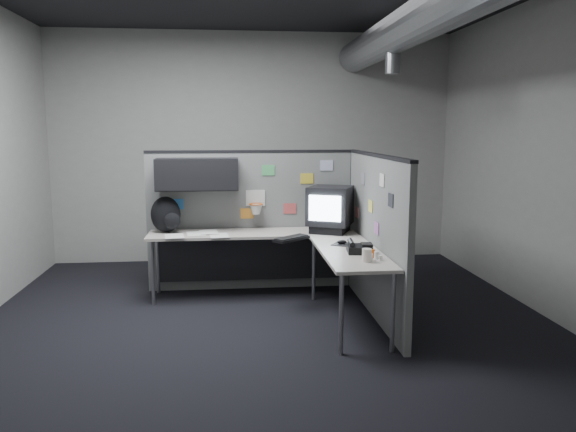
{
  "coord_description": "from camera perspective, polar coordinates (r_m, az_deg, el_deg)",
  "views": [
    {
      "loc": [
        -0.35,
        -5.18,
        1.88
      ],
      "look_at": [
        0.23,
        0.35,
        1.01
      ],
      "focal_mm": 35.0,
      "sensor_mm": 36.0,
      "label": 1
    }
  ],
  "objects": [
    {
      "name": "desk",
      "position": [
        6.04,
        -1.17,
        -3.19
      ],
      "size": [
        2.31,
        2.11,
        0.73
      ],
      "color": "#B6AEA4",
      "rests_on": "ground"
    },
    {
      "name": "partition_right",
      "position": [
        5.69,
        8.87,
        -1.93
      ],
      "size": [
        0.07,
        2.23,
        1.63
      ],
      "color": "slate",
      "rests_on": "ground"
    },
    {
      "name": "cup",
      "position": [
        4.92,
        8.01,
        -3.97
      ],
      "size": [
        0.09,
        0.09,
        0.12
      ],
      "primitive_type": "cylinder",
      "rotation": [
        0.0,
        0.0,
        0.06
      ],
      "color": "silver",
      "rests_on": "desk"
    },
    {
      "name": "keyboard",
      "position": [
        5.82,
        0.35,
        -2.29
      ],
      "size": [
        0.42,
        0.4,
        0.04
      ],
      "rotation": [
        0.0,
        0.0,
        -0.05
      ],
      "color": "black",
      "rests_on": "desk"
    },
    {
      "name": "papers",
      "position": [
        6.18,
        -8.97,
        -1.84
      ],
      "size": [
        0.71,
        0.49,
        0.01
      ],
      "rotation": [
        0.0,
        0.0,
        0.13
      ],
      "color": "white",
      "rests_on": "desk"
    },
    {
      "name": "mouse",
      "position": [
        5.63,
        5.49,
        -2.74
      ],
      "size": [
        0.25,
        0.26,
        0.04
      ],
      "rotation": [
        0.0,
        0.0,
        0.24
      ],
      "color": "black",
      "rests_on": "desk"
    },
    {
      "name": "phone",
      "position": [
        5.28,
        7.21,
        -3.24
      ],
      "size": [
        0.25,
        0.27,
        0.12
      ],
      "rotation": [
        0.0,
        0.0,
        -0.28
      ],
      "color": "black",
      "rests_on": "desk"
    },
    {
      "name": "backpack",
      "position": [
        6.36,
        -12.26,
        0.09
      ],
      "size": [
        0.38,
        0.34,
        0.4
      ],
      "rotation": [
        0.0,
        0.0,
        0.28
      ],
      "color": "black",
      "rests_on": "desk"
    },
    {
      "name": "partition_back",
      "position": [
        6.48,
        -5.11,
        1.05
      ],
      "size": [
        2.44,
        0.42,
        1.63
      ],
      "color": "slate",
      "rests_on": "ground"
    },
    {
      "name": "monitor",
      "position": [
        6.26,
        4.3,
        0.76
      ],
      "size": [
        0.59,
        0.59,
        0.51
      ],
      "rotation": [
        0.0,
        0.0,
        0.36
      ],
      "color": "black",
      "rests_on": "desk"
    },
    {
      "name": "room",
      "position": [
        5.27,
        3.97,
        11.26
      ],
      "size": [
        5.62,
        5.62,
        3.22
      ],
      "color": "black",
      "rests_on": "ground"
    },
    {
      "name": "bottles",
      "position": [
        5.04,
        8.79,
        -3.99
      ],
      "size": [
        0.12,
        0.16,
        0.07
      ],
      "rotation": [
        0.0,
        0.0,
        -0.14
      ],
      "color": "silver",
      "rests_on": "desk"
    }
  ]
}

